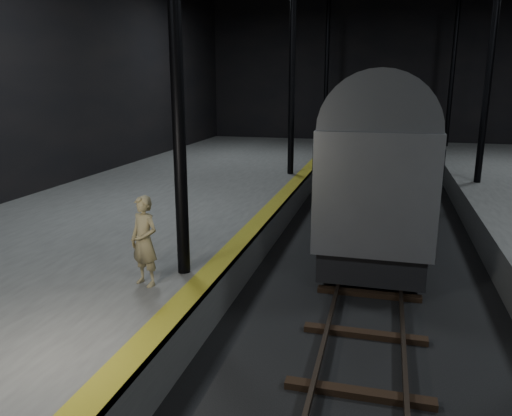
% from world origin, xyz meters
% --- Properties ---
extents(ground, '(44.00, 44.00, 0.00)m').
position_xyz_m(ground, '(0.00, 0.00, 0.00)').
color(ground, black).
rests_on(ground, ground).
extents(platform_left, '(9.00, 43.80, 1.00)m').
position_xyz_m(platform_left, '(-7.50, 0.00, 0.50)').
color(platform_left, '#4D4D4B').
rests_on(platform_left, ground).
extents(tactile_strip, '(0.50, 43.80, 0.01)m').
position_xyz_m(tactile_strip, '(-3.25, 0.00, 1.00)').
color(tactile_strip, olive).
rests_on(tactile_strip, platform_left).
extents(track, '(2.40, 43.00, 0.24)m').
position_xyz_m(track, '(0.00, 0.00, 0.07)').
color(track, '#3F3328').
rests_on(track, ground).
extents(train, '(2.85, 19.03, 5.09)m').
position_xyz_m(train, '(-0.00, 7.28, 2.84)').
color(train, '#A7A9AF').
rests_on(train, ground).
extents(woman, '(0.77, 0.63, 1.80)m').
position_xyz_m(woman, '(-4.26, -4.82, 1.90)').
color(woman, '#96865B').
rests_on(woman, platform_left).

